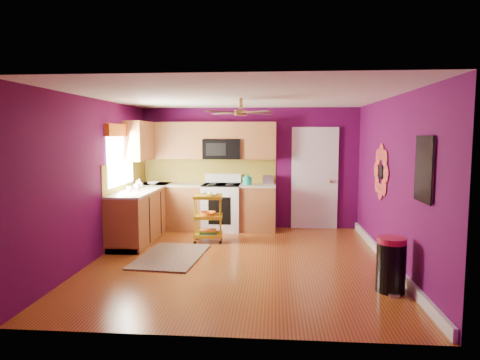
{
  "coord_description": "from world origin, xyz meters",
  "views": [
    {
      "loc": [
        0.52,
        -6.4,
        1.94
      ],
      "look_at": [
        -0.03,
        0.4,
        1.22
      ],
      "focal_mm": 32.0,
      "sensor_mm": 36.0,
      "label": 1
    }
  ],
  "objects": [
    {
      "name": "teal_kettle",
      "position": [
        -0.02,
        2.14,
        1.02
      ],
      "size": [
        0.18,
        0.18,
        0.21
      ],
      "color": "teal",
      "rests_on": "lower_cabinets"
    },
    {
      "name": "soap_bottle_a",
      "position": [
        -1.94,
        1.03,
        1.03
      ],
      "size": [
        0.08,
        0.09,
        0.19
      ],
      "primitive_type": "imported",
      "color": "#EA3F72",
      "rests_on": "lower_cabinets"
    },
    {
      "name": "soap_bottle_b",
      "position": [
        -2.02,
        1.44,
        1.03
      ],
      "size": [
        0.14,
        0.14,
        0.18
      ],
      "primitive_type": "imported",
      "color": "white",
      "rests_on": "lower_cabinets"
    },
    {
      "name": "toaster",
      "position": [
        0.4,
        2.3,
        1.03
      ],
      "size": [
        0.22,
        0.15,
        0.18
      ],
      "primitive_type": "cube",
      "color": "beige",
      "rests_on": "lower_cabinets"
    },
    {
      "name": "electric_range",
      "position": [
        -0.55,
        2.17,
        0.48
      ],
      "size": [
        0.76,
        0.66,
        1.13
      ],
      "color": "white",
      "rests_on": "ground"
    },
    {
      "name": "ceiling_fan",
      "position": [
        0.0,
        0.2,
        2.29
      ],
      "size": [
        1.01,
        1.01,
        0.26
      ],
      "color": "#BF8C3F",
      "rests_on": "ground"
    },
    {
      "name": "counter_dish",
      "position": [
        -1.91,
        2.0,
        0.97
      ],
      "size": [
        0.23,
        0.23,
        0.06
      ],
      "primitive_type": "imported",
      "color": "white",
      "rests_on": "lower_cabinets"
    },
    {
      "name": "right_wall_art",
      "position": [
        2.23,
        -0.34,
        1.44
      ],
      "size": [
        0.04,
        2.74,
        1.04
      ],
      "color": "black",
      "rests_on": "ground"
    },
    {
      "name": "panel_door",
      "position": [
        1.35,
        2.47,
        1.02
      ],
      "size": [
        0.95,
        0.11,
        2.15
      ],
      "color": "white",
      "rests_on": "ground"
    },
    {
      "name": "room_envelope",
      "position": [
        0.03,
        0.0,
        1.63
      ],
      "size": [
        4.54,
        5.04,
        2.52
      ],
      "color": "#520946",
      "rests_on": "ground"
    },
    {
      "name": "counter_cup",
      "position": [
        -2.03,
        0.92,
        0.99
      ],
      "size": [
        0.12,
        0.12,
        0.09
      ],
      "primitive_type": "imported",
      "color": "white",
      "rests_on": "lower_cabinets"
    },
    {
      "name": "rolling_cart",
      "position": [
        -0.67,
        1.17,
        0.48
      ],
      "size": [
        0.54,
        0.42,
        0.93
      ],
      "color": "gold",
      "rests_on": "ground"
    },
    {
      "name": "trash_can",
      "position": [
        1.97,
        -1.12,
        0.34
      ],
      "size": [
        0.36,
        0.39,
        0.68
      ],
      "color": "black",
      "rests_on": "ground"
    },
    {
      "name": "shag_rug",
      "position": [
        -1.11,
        0.14,
        0.01
      ],
      "size": [
        1.07,
        1.62,
        0.02
      ],
      "primitive_type": "cube",
      "rotation": [
        0.0,
        0.0,
        -0.08
      ],
      "color": "black",
      "rests_on": "ground"
    },
    {
      "name": "left_window",
      "position": [
        -2.22,
        1.05,
        1.74
      ],
      "size": [
        0.08,
        1.35,
        1.08
      ],
      "color": "white",
      "rests_on": "ground"
    },
    {
      "name": "ground",
      "position": [
        0.0,
        0.0,
        0.0
      ],
      "size": [
        5.0,
        5.0,
        0.0
      ],
      "primitive_type": "plane",
      "color": "brown",
      "rests_on": "ground"
    },
    {
      "name": "upper_cabinetry",
      "position": [
        -1.24,
        2.17,
        1.8
      ],
      "size": [
        2.8,
        2.3,
        1.26
      ],
      "color": "brown",
      "rests_on": "ground"
    },
    {
      "name": "lower_cabinets",
      "position": [
        -1.35,
        1.82,
        0.43
      ],
      "size": [
        2.81,
        2.31,
        0.94
      ],
      "color": "brown",
      "rests_on": "ground"
    }
  ]
}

